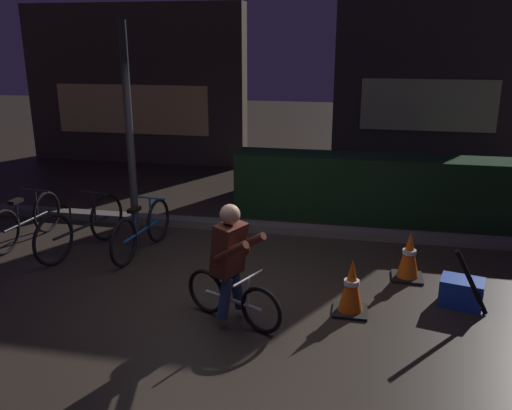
{
  "coord_description": "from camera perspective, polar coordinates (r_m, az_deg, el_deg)",
  "views": [
    {
      "loc": [
        1.4,
        -5.3,
        2.74
      ],
      "look_at": [
        0.2,
        0.6,
        0.9
      ],
      "focal_mm": 37.89,
      "sensor_mm": 36.0,
      "label": 1
    }
  ],
  "objects": [
    {
      "name": "traffic_cone_near",
      "position": [
        5.75,
        10.04,
        -8.53
      ],
      "size": [
        0.36,
        0.36,
        0.6
      ],
      "color": "black",
      "rests_on": "ground"
    },
    {
      "name": "sidewalk_curb",
      "position": [
        8.09,
        0.87,
        -2.36
      ],
      "size": [
        12.0,
        0.24,
        0.12
      ],
      "primitive_type": "cube",
      "color": "#56544F",
      "rests_on": "ground"
    },
    {
      "name": "storefront_left",
      "position": [
        12.94,
        -12.66,
        12.25
      ],
      "size": [
        5.15,
        0.54,
        3.53
      ],
      "color": "#42382D",
      "rests_on": "ground"
    },
    {
      "name": "parked_bike_left_mid",
      "position": [
        7.6,
        -17.94,
        -2.2
      ],
      "size": [
        0.51,
        1.64,
        0.77
      ],
      "rotation": [
        0.0,
        0.0,
        1.33
      ],
      "color": "black",
      "rests_on": "ground"
    },
    {
      "name": "closed_umbrella",
      "position": [
        5.96,
        21.79,
        -7.63
      ],
      "size": [
        0.45,
        0.24,
        0.76
      ],
      "primitive_type": "cylinder",
      "rotation": [
        0.0,
        0.52,
        3.57
      ],
      "color": "black",
      "rests_on": "ground"
    },
    {
      "name": "cyclist",
      "position": [
        5.37,
        -2.57,
        -6.17
      ],
      "size": [
        1.1,
        0.66,
        1.25
      ],
      "rotation": [
        0.0,
        0.0,
        -0.43
      ],
      "color": "black",
      "rests_on": "ground"
    },
    {
      "name": "street_post",
      "position": [
        7.27,
        -13.17,
        6.66
      ],
      "size": [
        0.1,
        0.1,
        2.98
      ],
      "primitive_type": "cylinder",
      "color": "#2D2D33",
      "rests_on": "ground"
    },
    {
      "name": "traffic_cone_far",
      "position": [
        6.69,
        15.84,
        -5.2
      ],
      "size": [
        0.36,
        0.36,
        0.6
      ],
      "color": "black",
      "rests_on": "ground"
    },
    {
      "name": "ground_plane",
      "position": [
        6.13,
        -2.99,
        -9.59
      ],
      "size": [
        40.0,
        40.0,
        0.0
      ],
      "primitive_type": "plane",
      "color": "#2D261E"
    },
    {
      "name": "parked_bike_center_left",
      "position": [
        7.34,
        -11.96,
        -2.59
      ],
      "size": [
        0.46,
        1.54,
        0.71
      ],
      "rotation": [
        0.0,
        0.0,
        1.46
      ],
      "color": "black",
      "rests_on": "ground"
    },
    {
      "name": "blue_crate",
      "position": [
        6.27,
        20.87,
        -8.61
      ],
      "size": [
        0.5,
        0.42,
        0.3
      ],
      "primitive_type": "cube",
      "rotation": [
        0.0,
        0.0,
        -0.24
      ],
      "color": "#193DB7",
      "rests_on": "ground"
    },
    {
      "name": "storefront_right",
      "position": [
        12.57,
        18.1,
        15.37
      ],
      "size": [
        4.07,
        0.54,
        5.14
      ],
      "color": "#383330",
      "rests_on": "ground"
    },
    {
      "name": "parked_bike_leftmost",
      "position": [
        8.22,
        -23.09,
        -1.51
      ],
      "size": [
        0.46,
        1.52,
        0.7
      ],
      "rotation": [
        0.0,
        0.0,
        1.5
      ],
      "color": "black",
      "rests_on": "ground"
    },
    {
      "name": "hedge_row",
      "position": [
        8.7,
        13.74,
        1.66
      ],
      "size": [
        4.8,
        0.7,
        1.02
      ],
      "primitive_type": "cube",
      "color": "black",
      "rests_on": "ground"
    }
  ]
}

